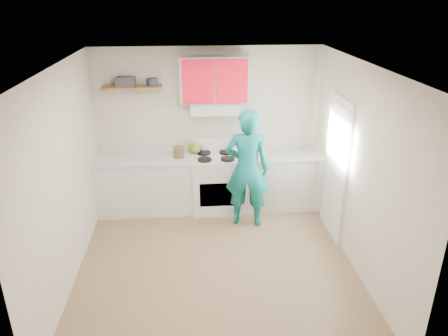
{
  "coord_description": "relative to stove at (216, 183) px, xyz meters",
  "views": [
    {
      "loc": [
        -0.29,
        -4.74,
        3.37
      ],
      "look_at": [
        0.15,
        0.55,
        1.15
      ],
      "focal_mm": 34.1,
      "sensor_mm": 36.0,
      "label": 1
    }
  ],
  "objects": [
    {
      "name": "counter_left",
      "position": [
        -1.14,
        0.02,
        -0.01
      ],
      "size": [
        1.52,
        0.6,
        0.9
      ],
      "primitive_type": "cube",
      "color": "silver",
      "rests_on": "floor"
    },
    {
      "name": "upper_cabinets",
      "position": [
        0.0,
        0.16,
        1.66
      ],
      "size": [
        1.02,
        0.33,
        0.7
      ],
      "primitive_type": "cube",
      "color": "red",
      "rests_on": "back_wall"
    },
    {
      "name": "kettle",
      "position": [
        -0.32,
        0.19,
        0.55
      ],
      "size": [
        0.27,
        0.27,
        0.18
      ],
      "primitive_type": "ellipsoid",
      "rotation": [
        0.0,
        0.0,
        0.39
      ],
      "color": "olive",
      "rests_on": "stove"
    },
    {
      "name": "front_wall",
      "position": [
        -0.1,
        -3.47,
        0.84
      ],
      "size": [
        3.6,
        0.04,
        2.6
      ],
      "primitive_type": "cube",
      "color": "beige",
      "rests_on": "floor"
    },
    {
      "name": "crock",
      "position": [
        -0.58,
        0.02,
        0.54
      ],
      "size": [
        0.21,
        0.21,
        0.2
      ],
      "primitive_type": "cylinder",
      "rotation": [
        0.0,
        0.0,
        -0.28
      ],
      "color": "#503D23",
      "rests_on": "counter_left"
    },
    {
      "name": "floor",
      "position": [
        -0.1,
        -1.57,
        -0.46
      ],
      "size": [
        3.8,
        3.8,
        0.0
      ],
      "primitive_type": "plane",
      "color": "brown",
      "rests_on": "ground"
    },
    {
      "name": "person",
      "position": [
        0.44,
        -0.53,
        0.46
      ],
      "size": [
        0.75,
        0.57,
        1.83
      ],
      "primitive_type": "imported",
      "rotation": [
        0.0,
        0.0,
        2.93
      ],
      "color": "#0C6F69",
      "rests_on": "floor"
    },
    {
      "name": "back_wall",
      "position": [
        -0.1,
        0.32,
        0.84
      ],
      "size": [
        3.6,
        0.04,
        2.6
      ],
      "primitive_type": "cube",
      "color": "beige",
      "rests_on": "floor"
    },
    {
      "name": "counter_right",
      "position": [
        1.04,
        0.02,
        -0.01
      ],
      "size": [
        1.32,
        0.6,
        0.9
      ],
      "primitive_type": "cube",
      "color": "silver",
      "rests_on": "floor"
    },
    {
      "name": "left_wall",
      "position": [
        -1.9,
        -1.57,
        0.84
      ],
      "size": [
        0.04,
        3.8,
        2.6
      ],
      "primitive_type": "cube",
      "color": "beige",
      "rests_on": "floor"
    },
    {
      "name": "stove",
      "position": [
        0.0,
        0.0,
        0.0
      ],
      "size": [
        0.76,
        0.65,
        0.92
      ],
      "primitive_type": "cube",
      "color": "white",
      "rests_on": "floor"
    },
    {
      "name": "silicone_mat",
      "position": [
        1.32,
        -0.02,
        0.44
      ],
      "size": [
        0.34,
        0.3,
        0.01
      ],
      "primitive_type": "cube",
      "rotation": [
        0.0,
        0.0,
        0.12
      ],
      "color": "red",
      "rests_on": "counter_right"
    },
    {
      "name": "tin",
      "position": [
        -0.94,
        0.21,
        1.63
      ],
      "size": [
        0.21,
        0.21,
        0.11
      ],
      "primitive_type": "cylinder",
      "rotation": [
        0.0,
        0.0,
        -0.25
      ],
      "color": "#333D4C",
      "rests_on": "shelf"
    },
    {
      "name": "ceiling",
      "position": [
        -0.1,
        -1.57,
        2.14
      ],
      "size": [
        3.6,
        3.8,
        0.04
      ],
      "primitive_type": "cube",
      "color": "white",
      "rests_on": "floor"
    },
    {
      "name": "door_glass",
      "position": [
        1.65,
        -0.88,
        0.99
      ],
      "size": [
        0.01,
        0.55,
        0.95
      ],
      "primitive_type": "cube",
      "color": "white",
      "rests_on": "door"
    },
    {
      "name": "cutting_board",
      "position": [
        0.84,
        0.04,
        0.45
      ],
      "size": [
        0.38,
        0.33,
        0.02
      ],
      "primitive_type": "cube",
      "rotation": [
        0.0,
        0.0,
        0.34
      ],
      "color": "olive",
      "rests_on": "counter_right"
    },
    {
      "name": "shelf",
      "position": [
        -1.25,
        0.18,
        1.56
      ],
      "size": [
        0.9,
        0.3,
        0.04
      ],
      "primitive_type": "cube",
      "color": "brown",
      "rests_on": "back_wall"
    },
    {
      "name": "right_wall",
      "position": [
        1.7,
        -1.57,
        0.84
      ],
      "size": [
        0.04,
        3.8,
        2.6
      ],
      "primitive_type": "cube",
      "color": "beige",
      "rests_on": "floor"
    },
    {
      "name": "books",
      "position": [
        -1.33,
        0.14,
        1.65
      ],
      "size": [
        0.3,
        0.23,
        0.15
      ],
      "primitive_type": "cube",
      "rotation": [
        0.0,
        0.0,
        -0.11
      ],
      "color": "#363035",
      "rests_on": "shelf"
    },
    {
      "name": "door",
      "position": [
        1.68,
        -0.88,
        0.56
      ],
      "size": [
        0.05,
        0.85,
        2.05
      ],
      "primitive_type": "cube",
      "color": "white",
      "rests_on": "floor"
    },
    {
      "name": "range_hood",
      "position": [
        0.0,
        0.1,
        1.24
      ],
      "size": [
        0.76,
        0.44,
        0.15
      ],
      "primitive_type": "cube",
      "color": "silver",
      "rests_on": "back_wall"
    }
  ]
}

